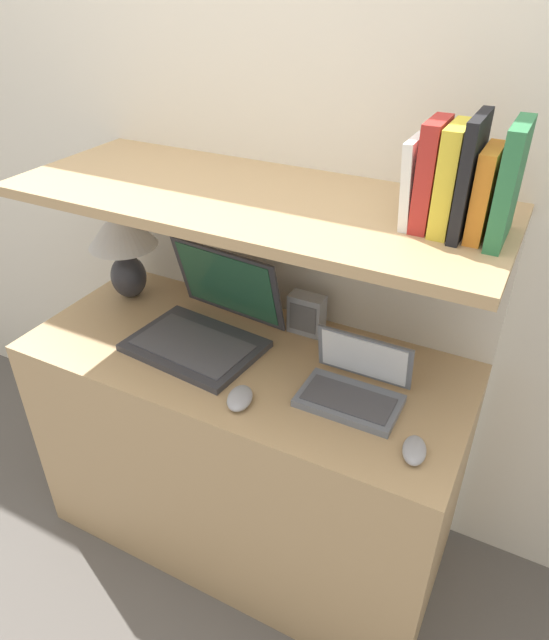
% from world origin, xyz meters
% --- Properties ---
extents(ground_plane, '(12.00, 12.00, 0.00)m').
position_xyz_m(ground_plane, '(0.00, 0.00, 0.00)').
color(ground_plane, '#56514C').
extents(wall_back, '(6.00, 0.05, 2.40)m').
position_xyz_m(wall_back, '(0.00, 0.63, 1.20)').
color(wall_back, silver).
rests_on(wall_back, ground_plane).
extents(desk, '(1.29, 0.57, 0.76)m').
position_xyz_m(desk, '(0.00, 0.28, 0.38)').
color(desk, tan).
rests_on(desk, ground_plane).
extents(back_riser, '(1.29, 0.04, 1.20)m').
position_xyz_m(back_riser, '(0.00, 0.59, 0.60)').
color(back_riser, silver).
rests_on(back_riser, ground_plane).
extents(shelf, '(1.29, 0.51, 0.03)m').
position_xyz_m(shelf, '(0.00, 0.35, 1.21)').
color(shelf, tan).
rests_on(shelf, back_riser).
extents(table_lamp, '(0.22, 0.22, 0.32)m').
position_xyz_m(table_lamp, '(-0.51, 0.41, 0.98)').
color(table_lamp, '#2D2D33').
rests_on(table_lamp, desk).
extents(laptop_large, '(0.40, 0.37, 0.26)m').
position_xyz_m(laptop_large, '(-0.14, 0.30, 0.82)').
color(laptop_large, '#333338').
rests_on(laptop_large, desk).
extents(laptop_small, '(0.26, 0.19, 0.16)m').
position_xyz_m(laptop_small, '(0.35, 0.26, 0.80)').
color(laptop_small, slate).
rests_on(laptop_small, desk).
extents(computer_mouse, '(0.09, 0.11, 0.03)m').
position_xyz_m(computer_mouse, '(0.10, 0.10, 0.78)').
color(computer_mouse, '#99999E').
rests_on(computer_mouse, desk).
extents(second_mouse, '(0.07, 0.10, 0.03)m').
position_xyz_m(second_mouse, '(0.54, 0.13, 0.78)').
color(second_mouse, '#99999E').
rests_on(second_mouse, desk).
extents(router_box, '(0.11, 0.06, 0.12)m').
position_xyz_m(router_box, '(0.11, 0.48, 0.83)').
color(router_box, gray).
rests_on(router_box, desk).
extents(book_green, '(0.03, 0.17, 0.24)m').
position_xyz_m(book_green, '(0.60, 0.35, 1.35)').
color(book_green, '#2D7042').
rests_on(book_green, shelf).
extents(book_orange, '(0.03, 0.13, 0.19)m').
position_xyz_m(book_orange, '(0.55, 0.35, 1.32)').
color(book_orange, orange).
rests_on(book_orange, shelf).
extents(book_black, '(0.02, 0.17, 0.25)m').
position_xyz_m(book_black, '(0.52, 0.35, 1.35)').
color(book_black, black).
rests_on(book_black, shelf).
extents(book_yellow, '(0.04, 0.14, 0.23)m').
position_xyz_m(book_yellow, '(0.48, 0.35, 1.34)').
color(book_yellow, gold).
rests_on(book_yellow, shelf).
extents(book_red, '(0.04, 0.12, 0.23)m').
position_xyz_m(book_red, '(0.44, 0.35, 1.34)').
color(book_red, '#A82823').
rests_on(book_red, shelf).
extents(book_white, '(0.03, 0.12, 0.19)m').
position_xyz_m(book_white, '(0.40, 0.35, 1.32)').
color(book_white, silver).
rests_on(book_white, shelf).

